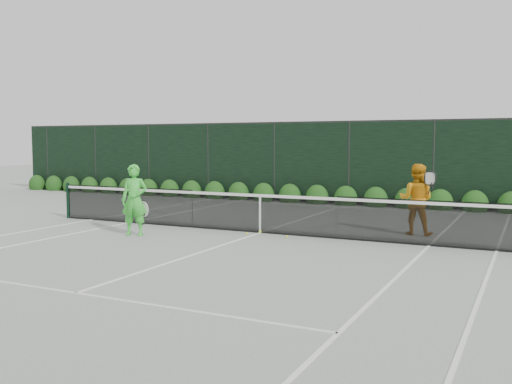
% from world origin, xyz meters
% --- Properties ---
extents(ground, '(80.00, 80.00, 0.00)m').
position_xyz_m(ground, '(0.00, 0.00, 0.00)').
color(ground, gray).
rests_on(ground, ground).
extents(tennis_net, '(12.90, 0.10, 1.07)m').
position_xyz_m(tennis_net, '(-0.02, 0.00, 0.53)').
color(tennis_net, black).
rests_on(tennis_net, ground).
extents(player_woman, '(0.74, 0.61, 1.74)m').
position_xyz_m(player_woman, '(-2.60, -1.67, 0.87)').
color(player_woman, green).
rests_on(player_woman, ground).
extents(player_man, '(0.93, 0.67, 1.75)m').
position_xyz_m(player_man, '(3.55, 1.46, 0.88)').
color(player_man, orange).
rests_on(player_man, ground).
extents(court_lines, '(11.03, 23.83, 0.01)m').
position_xyz_m(court_lines, '(0.00, 0.00, 0.01)').
color(court_lines, white).
rests_on(court_lines, ground).
extents(windscreen_fence, '(32.00, 21.07, 3.06)m').
position_xyz_m(windscreen_fence, '(0.00, -2.71, 1.51)').
color(windscreen_fence, black).
rests_on(windscreen_fence, ground).
extents(hedge_row, '(31.66, 0.65, 0.94)m').
position_xyz_m(hedge_row, '(-0.00, 7.15, 0.23)').
color(hedge_row, '#17390F').
rests_on(hedge_row, ground).
extents(tennis_balls, '(1.12, 0.78, 0.07)m').
position_xyz_m(tennis_balls, '(0.17, -0.15, 0.03)').
color(tennis_balls, '#D3EB34').
rests_on(tennis_balls, ground).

